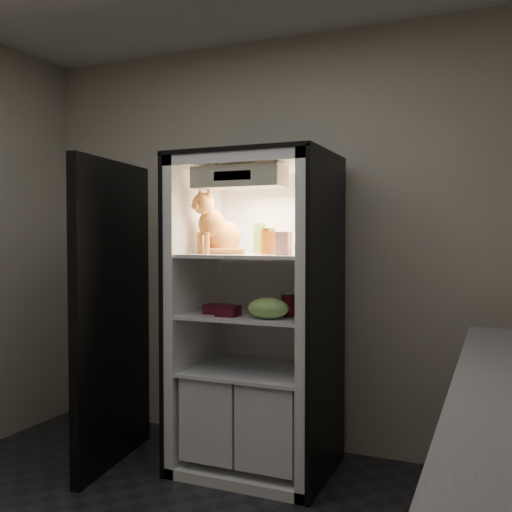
% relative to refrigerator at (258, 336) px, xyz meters
% --- Properties ---
extents(room_shell, '(3.60, 3.60, 3.60)m').
position_rel_refrigerator_xyz_m(room_shell, '(0.00, -1.38, 0.83)').
color(room_shell, white).
rests_on(room_shell, floor).
extents(refrigerator, '(0.90, 0.72, 1.88)m').
position_rel_refrigerator_xyz_m(refrigerator, '(0.00, 0.00, 0.00)').
color(refrigerator, white).
rests_on(refrigerator, floor).
extents(fridge_door, '(0.18, 0.87, 1.85)m').
position_rel_refrigerator_xyz_m(fridge_door, '(-0.84, -0.30, 0.12)').
color(fridge_door, black).
rests_on(fridge_door, floor).
extents(tabby_cat, '(0.33, 0.39, 0.39)m').
position_rel_refrigerator_xyz_m(tabby_cat, '(-0.23, -0.09, 0.64)').
color(tabby_cat, '#B54F17').
rests_on(tabby_cat, refrigerator).
extents(parmesan_shaker, '(0.07, 0.07, 0.18)m').
position_rel_refrigerator_xyz_m(parmesan_shaker, '(-0.00, 0.02, 0.59)').
color(parmesan_shaker, '#248639').
rests_on(parmesan_shaker, refrigerator).
extents(mayo_tub, '(0.09, 0.09, 0.12)m').
position_rel_refrigerator_xyz_m(mayo_tub, '(0.09, 0.05, 0.56)').
color(mayo_tub, white).
rests_on(mayo_tub, refrigerator).
extents(salsa_jar, '(0.08, 0.08, 0.15)m').
position_rel_refrigerator_xyz_m(salsa_jar, '(0.09, -0.08, 0.57)').
color(salsa_jar, maroon).
rests_on(salsa_jar, refrigerator).
extents(pepper_jar, '(0.11, 0.11, 0.19)m').
position_rel_refrigerator_xyz_m(pepper_jar, '(0.28, 0.05, 0.59)').
color(pepper_jar, '#A6161B').
rests_on(pepper_jar, refrigerator).
extents(cream_carton, '(0.07, 0.07, 0.13)m').
position_rel_refrigerator_xyz_m(cream_carton, '(0.23, -0.18, 0.56)').
color(cream_carton, white).
rests_on(cream_carton, refrigerator).
extents(soda_can_a, '(0.07, 0.07, 0.13)m').
position_rel_refrigerator_xyz_m(soda_can_a, '(0.18, 0.01, 0.21)').
color(soda_can_a, black).
rests_on(soda_can_a, refrigerator).
extents(soda_can_b, '(0.06, 0.06, 0.11)m').
position_rel_refrigerator_xyz_m(soda_can_b, '(0.22, -0.03, 0.21)').
color(soda_can_b, black).
rests_on(soda_can_b, refrigerator).
extents(soda_can_c, '(0.07, 0.07, 0.13)m').
position_rel_refrigerator_xyz_m(soda_can_c, '(0.23, -0.12, 0.21)').
color(soda_can_c, black).
rests_on(soda_can_c, refrigerator).
extents(condiment_jar, '(0.06, 0.06, 0.09)m').
position_rel_refrigerator_xyz_m(condiment_jar, '(0.07, 0.00, 0.19)').
color(condiment_jar, brown).
rests_on(condiment_jar, refrigerator).
extents(grape_bag, '(0.23, 0.17, 0.12)m').
position_rel_refrigerator_xyz_m(grape_bag, '(0.17, -0.25, 0.21)').
color(grape_bag, '#8FC95E').
rests_on(grape_bag, refrigerator).
extents(berry_box_left, '(0.11, 0.11, 0.06)m').
position_rel_refrigerator_xyz_m(berry_box_left, '(-0.20, -0.18, 0.18)').
color(berry_box_left, '#520D22').
rests_on(berry_box_left, refrigerator).
extents(berry_box_right, '(0.12, 0.12, 0.06)m').
position_rel_refrigerator_xyz_m(berry_box_right, '(-0.08, -0.24, 0.18)').
color(berry_box_right, '#520D22').
rests_on(berry_box_right, refrigerator).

